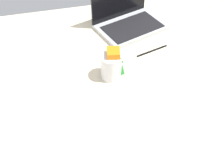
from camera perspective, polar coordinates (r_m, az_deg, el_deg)
bed_mattress at (r=127.31cm, az=0.81°, el=-5.96°), size 180.00×140.00×18.00cm
laptop at (r=154.57cm, az=3.04°, el=10.73°), size 38.62×32.35×23.00cm
snack_cup at (r=122.90cm, az=0.19°, el=1.93°), size 9.48×9.28×13.68cm
charger_cable at (r=140.73cm, az=7.80°, el=4.57°), size 16.55×5.08×0.60cm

